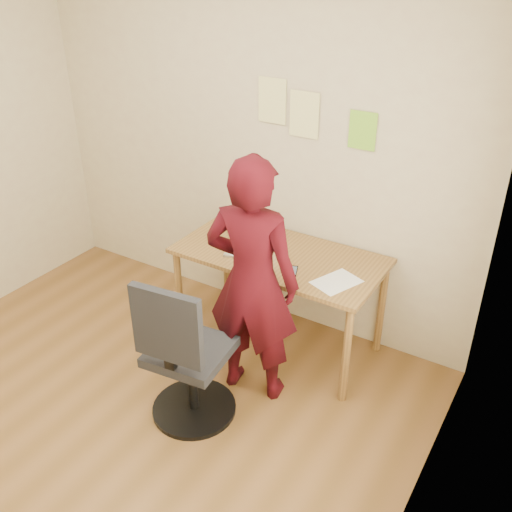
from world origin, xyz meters
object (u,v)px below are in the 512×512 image
Objects in this scene: phone at (292,271)px; laptop at (251,241)px; office_chair at (185,362)px; desk at (279,265)px; person at (252,282)px.

laptop is at bearing 140.03° from phone.
office_chair is (0.11, -0.91, -0.36)m from laptop.
office_chair is (-0.28, -0.78, -0.32)m from phone.
office_chair reaches higher than desk.
laptop reaches higher than phone.
laptop is 0.39× the size of office_chair.
phone is at bearing -39.39° from laptop.
person is (0.18, 0.45, 0.37)m from office_chair.
office_chair is at bearing -130.82° from phone.
phone is at bearing 63.63° from office_chair.
office_chair reaches higher than laptop.
desk is 0.25m from laptop.
laptop is at bearing 90.46° from office_chair.
person reaches higher than phone.
laptop is 0.25× the size of person.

